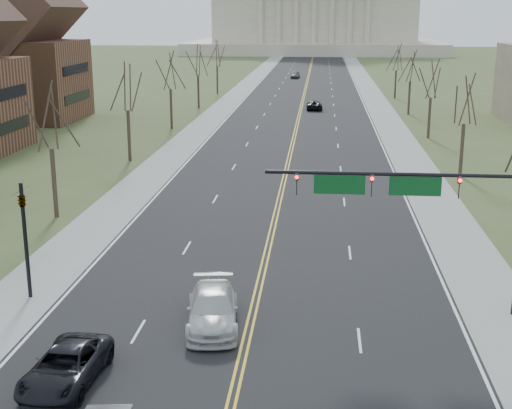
% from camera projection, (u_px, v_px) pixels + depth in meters
% --- Properties ---
extents(road, '(20.00, 380.00, 0.01)m').
position_uv_depth(road, '(304.00, 93.00, 128.14)').
color(road, black).
rests_on(road, ground).
extents(cross_road, '(120.00, 14.00, 0.01)m').
position_uv_depth(cross_road, '(237.00, 380.00, 28.14)').
color(cross_road, black).
rests_on(cross_road, ground).
extents(sidewalk_left, '(4.00, 380.00, 0.03)m').
position_uv_depth(sidewalk_left, '(238.00, 93.00, 129.19)').
color(sidewalk_left, gray).
rests_on(sidewalk_left, ground).
extents(sidewalk_right, '(4.00, 380.00, 0.03)m').
position_uv_depth(sidewalk_right, '(372.00, 94.00, 127.08)').
color(sidewalk_right, gray).
rests_on(sidewalk_right, ground).
extents(center_line, '(0.42, 380.00, 0.01)m').
position_uv_depth(center_line, '(304.00, 93.00, 128.13)').
color(center_line, gold).
rests_on(center_line, road).
extents(edge_line_left, '(0.15, 380.00, 0.01)m').
position_uv_depth(edge_line_left, '(250.00, 93.00, 128.99)').
color(edge_line_left, silver).
rests_on(edge_line_left, road).
extents(edge_line_right, '(0.15, 380.00, 0.01)m').
position_uv_depth(edge_line_right, '(359.00, 94.00, 127.27)').
color(edge_line_right, silver).
rests_on(edge_line_right, road).
extents(capitol, '(90.00, 60.00, 50.00)m').
position_uv_depth(capitol, '(315.00, 12.00, 258.97)').
color(capitol, beige).
rests_on(capitol, ground).
extents(signal_mast, '(12.12, 0.44, 7.20)m').
position_uv_depth(signal_mast, '(413.00, 196.00, 33.19)').
color(signal_mast, black).
rests_on(signal_mast, ground).
extents(signal_left, '(0.32, 0.36, 6.00)m').
position_uv_depth(signal_left, '(24.00, 228.00, 35.39)').
color(signal_left, black).
rests_on(signal_left, ground).
extents(tree_l_0, '(3.96, 3.96, 9.00)m').
position_uv_depth(tree_l_0, '(49.00, 120.00, 48.85)').
color(tree_l_0, '#3B2C22').
rests_on(tree_l_0, ground).
extents(tree_r_1, '(3.74, 3.74, 8.50)m').
position_uv_depth(tree_r_1, '(465.00, 102.00, 61.61)').
color(tree_r_1, '#3B2C22').
rests_on(tree_r_1, ground).
extents(tree_l_1, '(3.96, 3.96, 9.00)m').
position_uv_depth(tree_l_1, '(127.00, 90.00, 68.08)').
color(tree_l_1, '#3B2C22').
rests_on(tree_l_1, ground).
extents(tree_r_2, '(3.74, 3.74, 8.50)m').
position_uv_depth(tree_r_2, '(432.00, 81.00, 80.84)').
color(tree_r_2, '#3B2C22').
rests_on(tree_r_2, ground).
extents(tree_l_2, '(3.96, 3.96, 9.00)m').
position_uv_depth(tree_l_2, '(170.00, 73.00, 87.31)').
color(tree_l_2, '#3B2C22').
rests_on(tree_l_2, ground).
extents(tree_r_3, '(3.74, 3.74, 8.50)m').
position_uv_depth(tree_r_3, '(411.00, 68.00, 100.07)').
color(tree_r_3, '#3B2C22').
rests_on(tree_r_3, ground).
extents(tree_l_3, '(3.96, 3.96, 9.00)m').
position_uv_depth(tree_l_3, '(198.00, 62.00, 106.54)').
color(tree_l_3, '#3B2C22').
rests_on(tree_l_3, ground).
extents(tree_r_4, '(3.74, 3.74, 8.50)m').
position_uv_depth(tree_r_4, '(397.00, 59.00, 119.30)').
color(tree_r_4, '#3B2C22').
rests_on(tree_r_4, ground).
extents(tree_l_4, '(3.96, 3.96, 9.00)m').
position_uv_depth(tree_l_4, '(217.00, 54.00, 125.77)').
color(tree_l_4, '#3B2C22').
rests_on(tree_l_4, ground).
extents(bldg_left_far, '(17.10, 14.28, 23.25)m').
position_uv_depth(bldg_left_far, '(12.00, 48.00, 94.38)').
color(bldg_left_far, brown).
rests_on(bldg_left_far, ground).
extents(car_sb_outer_lead, '(2.66, 5.33, 1.45)m').
position_uv_depth(car_sb_outer_lead, '(66.00, 367.00, 27.67)').
color(car_sb_outer_lead, black).
rests_on(car_sb_outer_lead, road).
extents(car_sb_inner_second, '(3.03, 5.94, 1.65)m').
position_uv_depth(car_sb_inner_second, '(213.00, 309.00, 32.78)').
color(car_sb_inner_second, '#B9B9B9').
rests_on(car_sb_inner_second, road).
extents(car_far_nb, '(2.45, 5.02, 1.37)m').
position_uv_depth(car_far_nb, '(314.00, 105.00, 106.60)').
color(car_far_nb, black).
rests_on(car_far_nb, road).
extents(car_far_sb, '(2.11, 4.53, 1.50)m').
position_uv_depth(car_far_sb, '(295.00, 75.00, 157.85)').
color(car_far_sb, '#505358').
rests_on(car_far_sb, road).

